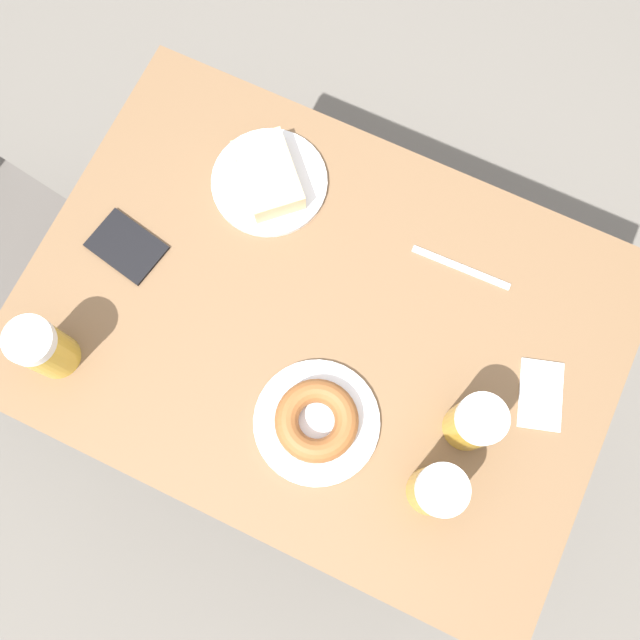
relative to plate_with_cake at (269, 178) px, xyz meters
The scene contains 10 objects.
ground_plane 0.83m from the plate_with_cake, 135.51° to the right, with size 8.00×8.00×0.00m, color #666059.
table 0.29m from the plate_with_cake, 135.51° to the right, with size 0.73×1.02×0.76m.
plate_with_cake is the anchor object (origin of this frame).
plate_with_donut 0.44m from the plate_with_cake, 143.56° to the right, with size 0.21×0.21×0.05m.
beer_mug_left 0.48m from the plate_with_cake, 157.35° to the left, with size 0.08×0.08×0.14m.
beer_mug_center 0.56m from the plate_with_cake, 117.70° to the right, with size 0.08×0.08×0.14m.
beer_mug_right 0.61m from the plate_with_cake, 128.41° to the right, with size 0.08×0.08×0.14m.
napkin_folded 0.60m from the plate_with_cake, 104.73° to the right, with size 0.13×0.10×0.00m.
fork 0.38m from the plate_with_cake, 90.37° to the right, with size 0.02×0.18×0.00m.
passport_near_edge 0.28m from the plate_with_cake, 141.37° to the left, with size 0.11×0.14×0.01m.
Camera 1 is at (-0.27, -0.13, 1.95)m, focal length 40.00 mm.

